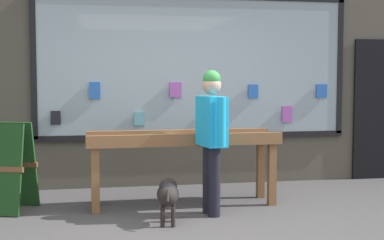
# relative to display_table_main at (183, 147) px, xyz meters

# --- Properties ---
(ground_plane) EXTENTS (40.00, 40.00, 0.00)m
(ground_plane) POSITION_rel_display_table_main_xyz_m (0.00, -1.09, -0.70)
(ground_plane) COLOR #474444
(shopfront_facade) EXTENTS (7.89, 0.29, 3.57)m
(shopfront_facade) POSITION_rel_display_table_main_xyz_m (0.06, 1.30, 1.07)
(shopfront_facade) COLOR #4C473D
(shopfront_facade) RESTS_ON ground_plane
(display_table_main) EXTENTS (2.28, 0.61, 0.88)m
(display_table_main) POSITION_rel_display_table_main_xyz_m (0.00, 0.00, 0.00)
(display_table_main) COLOR brown
(display_table_main) RESTS_ON ground_plane
(person_browsing) EXTENTS (0.29, 0.64, 1.60)m
(person_browsing) POSITION_rel_display_table_main_xyz_m (0.23, -0.51, 0.23)
(person_browsing) COLOR black
(person_browsing) RESTS_ON ground_plane
(small_dog) EXTENTS (0.27, 0.55, 0.45)m
(small_dog) POSITION_rel_display_table_main_xyz_m (-0.29, -0.78, -0.39)
(small_dog) COLOR black
(small_dog) RESTS_ON ground_plane
(sandwich_board_sign) EXTENTS (0.62, 0.69, 1.01)m
(sandwich_board_sign) POSITION_rel_display_table_main_xyz_m (-2.00, 0.09, -0.19)
(sandwich_board_sign) COLOR #193F19
(sandwich_board_sign) RESTS_ON ground_plane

